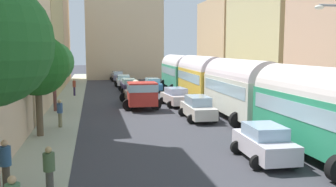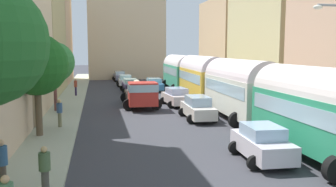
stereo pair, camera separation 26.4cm
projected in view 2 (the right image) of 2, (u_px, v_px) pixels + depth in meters
name	position (u px, v px, depth m)	size (l,w,h in m)	color
ground_plane	(148.00, 99.00, 34.56)	(154.00, 154.00, 0.00)	#38393F
sidewalk_left	(71.00, 100.00, 33.14)	(2.50, 70.00, 0.14)	#A8AE97
sidewalk_right	(219.00, 96.00, 35.95)	(2.50, 70.00, 0.14)	#9F958F
building_left_2	(15.00, 46.00, 25.65)	(4.53, 10.40, 9.94)	beige
building_left_3	(32.00, 34.00, 37.30)	(6.29, 13.59, 12.63)	tan
building_left_4	(47.00, 35.00, 49.90)	(6.56, 11.93, 13.38)	tan
building_right_2	(271.00, 38.00, 32.04)	(4.69, 10.91, 11.38)	#CABE88
building_right_3	(234.00, 45.00, 42.94)	(5.96, 9.95, 10.58)	tan
distant_church	(126.00, 35.00, 58.65)	(12.18, 7.41, 19.70)	beige
parked_bus_0	(322.00, 109.00, 15.22)	(3.40, 8.52, 4.00)	#2B9267
parked_bus_1	(240.00, 87.00, 23.98)	(3.47, 8.51, 4.08)	silver
parked_bus_2	(202.00, 76.00, 32.73)	(3.53, 9.42, 4.15)	gold
parked_bus_3	(179.00, 71.00, 41.49)	(3.36, 9.34, 4.09)	#3A9573
cargo_truck_0	(141.00, 93.00, 29.18)	(3.16, 7.32, 2.21)	#B72C24
car_0	(130.00, 85.00, 39.63)	(2.20, 4.27, 1.50)	#231B30
car_1	(125.00, 81.00, 46.00)	(2.37, 3.98, 1.45)	silver
car_2	(120.00, 76.00, 53.66)	(2.21, 4.18, 1.48)	slate
car_3	(262.00, 143.00, 15.16)	(2.27, 3.66, 1.56)	silver
car_4	(198.00, 108.00, 24.15)	(2.19, 4.29, 1.60)	beige
car_5	(177.00, 97.00, 30.10)	(2.44, 4.07, 1.52)	silver
car_6	(154.00, 85.00, 40.66)	(2.23, 4.08, 1.47)	#478ACF
pedestrian_0	(45.00, 170.00, 11.02)	(0.41, 0.41, 1.79)	#494842
pedestrian_1	(76.00, 86.00, 35.68)	(0.43, 0.43, 1.82)	#2E2245
pedestrian_2	(60.00, 112.00, 21.20)	(0.45, 0.45, 1.81)	#767050
pedestrian_3	(2.00, 163.00, 11.60)	(0.51, 0.51, 1.86)	#4B4237
roadside_tree_1	(37.00, 65.00, 18.74)	(3.28, 3.28, 5.59)	brown
roadside_tree_2	(54.00, 62.00, 26.47)	(3.00, 3.00, 5.30)	brown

